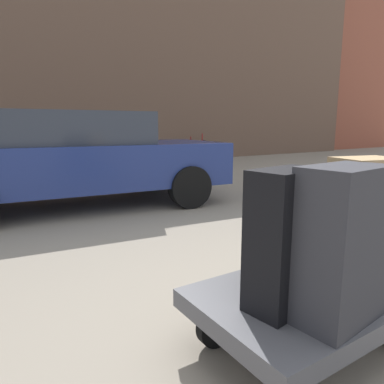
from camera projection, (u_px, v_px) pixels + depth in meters
The scene contains 12 objects.
ground_plane at pixel (306, 345), 1.97m from camera, with size 60.00×60.00×0.00m, color gray.
building_facade_brick at pixel (86, 13), 10.80m from camera, with size 24.00×1.20×9.30m, color brown.
building_facade_side at pixel (324, 66), 17.52m from camera, with size 12.00×1.00×8.37m, color brown.
luggage_cart at pixel (309, 301), 1.92m from camera, with size 1.26×0.82×0.34m.
suitcase_black_rear_left at pixel (285, 240), 1.66m from camera, with size 0.38×0.22×0.68m, color black.
suitcase_tan_stacked_top at pixel (363, 225), 1.86m from camera, with size 0.32×0.24×0.72m, color #9E7F56.
suitcase_olive_front_right at pixel (306, 252), 2.11m from camera, with size 0.62×0.40×0.25m, color #4C5128.
suitcase_charcoal_center at pixel (341, 245), 1.55m from camera, with size 0.43×0.25×0.71m, color #2D2D33.
parked_car at pixel (77, 157), 5.25m from camera, with size 4.47×2.28×1.42m.
bicycle_leaning at pixel (194, 150), 12.28m from camera, with size 1.69×0.61×0.96m.
bollard_kerb_near at pixel (163, 162), 9.16m from camera, with size 0.24×0.24×0.57m, color #383838.
bollard_kerb_mid at pixel (202, 160), 9.82m from camera, with size 0.24×0.24×0.57m, color #383838.
Camera 1 is at (-1.50, -1.14, 1.22)m, focal length 32.65 mm.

